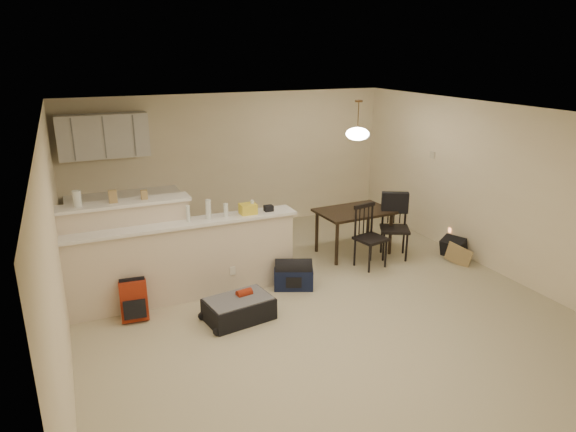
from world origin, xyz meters
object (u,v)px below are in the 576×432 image
dining_table (354,215)px  suitcase (239,309)px  red_backpack (134,301)px  pendant_lamp (358,133)px  dining_chair_far (395,227)px  dining_chair_near (371,237)px  navy_duffel (294,278)px  black_daypack (453,248)px

dining_table → suitcase: bearing=-153.8°
suitcase → red_backpack: 1.31m
dining_table → red_backpack: bearing=-170.2°
pendant_lamp → dining_chair_far: (0.51, -0.42, -1.48)m
red_backpack → dining_chair_near: bearing=8.6°
suitcase → dining_table: bearing=20.1°
navy_duffel → black_daypack: size_ratio=1.53×
dining_chair_far → suitcase: dining_chair_far is taller
navy_duffel → dining_table: bearing=52.3°
suitcase → dining_chair_far: bearing=8.6°
dining_chair_near → red_backpack: bearing=171.6°
dining_chair_near → navy_duffel: size_ratio=1.80×
dining_chair_near → black_daypack: (1.46, -0.21, -0.33)m
black_daypack → pendant_lamp: bearing=38.7°
pendant_lamp → black_daypack: size_ratio=1.74×
suitcase → pendant_lamp: bearing=20.1°
dining_table → navy_duffel: (-1.45, -0.81, -0.50)m
pendant_lamp → navy_duffel: 2.48m
pendant_lamp → suitcase: pendant_lamp is taller
dining_chair_far → black_daypack: dining_chair_far is taller
dining_chair_near → pendant_lamp: bearing=73.7°
dining_table → black_daypack: size_ratio=3.44×
pendant_lamp → black_daypack: 2.45m
red_backpack → navy_duffel: (2.18, 0.00, -0.10)m
dining_table → pendant_lamp: bearing=-156.2°
red_backpack → pendant_lamp: bearing=17.8°
pendant_lamp → suitcase: bearing=-151.1°
pendant_lamp → navy_duffel: size_ratio=1.14×
dining_table → black_daypack: 1.70m
dining_chair_far → suitcase: size_ratio=1.26×
black_daypack → dining_chair_near: bearing=60.4°
dining_chair_far → black_daypack: size_ratio=2.87×
black_daypack → red_backpack: bearing=68.6°
dining_chair_far → red_backpack: 4.16m
dining_table → dining_chair_near: bearing=-97.3°
suitcase → black_daypack: black_daypack is taller
pendant_lamp → navy_duffel: bearing=-150.7°
dining_table → pendant_lamp: size_ratio=1.97×
suitcase → black_daypack: (3.85, 0.54, 0.02)m
dining_chair_far → suitcase: (-2.95, -0.93, -0.37)m
dining_chair_far → red_backpack: (-4.14, -0.39, -0.26)m
dining_table → dining_chair_near: (-0.05, -0.60, -0.16)m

